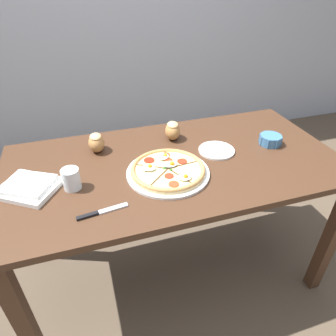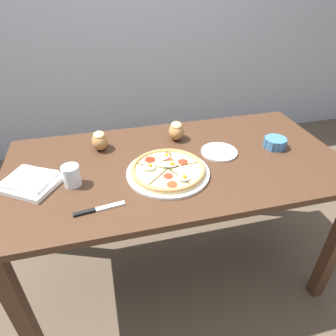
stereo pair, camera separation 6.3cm
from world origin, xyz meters
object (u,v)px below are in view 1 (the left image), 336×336
at_px(dining_table, 175,179).
at_px(napkin_folded, 28,187).
at_px(knife_main, 102,212).
at_px(water_glass, 71,180).
at_px(bread_piece_mid, 173,130).
at_px(pizza, 168,170).
at_px(bread_piece_near, 96,142).
at_px(ramekin_bowl, 270,139).
at_px(side_saucer, 217,150).

relative_size(dining_table, napkin_folded, 5.39).
height_order(knife_main, water_glass, water_glass).
bearing_deg(bread_piece_mid, pizza, -111.90).
xyz_separation_m(dining_table, knife_main, (-0.37, -0.25, 0.11)).
relative_size(pizza, napkin_folded, 1.26).
relative_size(napkin_folded, water_glass, 3.25).
distance_m(napkin_folded, bread_piece_near, 0.38).
bearing_deg(ramekin_bowl, napkin_folded, -178.41).
distance_m(ramekin_bowl, knife_main, 0.91).
bearing_deg(bread_piece_mid, ramekin_bowl, -24.08).
height_order(dining_table, napkin_folded, napkin_folded).
bearing_deg(side_saucer, bread_piece_near, 161.99).
height_order(bread_piece_mid, knife_main, bread_piece_mid).
bearing_deg(bread_piece_mid, bread_piece_near, -179.03).
bearing_deg(water_glass, napkin_folded, 166.78).
relative_size(napkin_folded, bread_piece_near, 2.78).
height_order(bread_piece_mid, side_saucer, bread_piece_mid).
bearing_deg(side_saucer, knife_main, -155.22).
height_order(pizza, side_saucer, pizza).
height_order(napkin_folded, side_saucer, napkin_folded).
bearing_deg(dining_table, pizza, -125.16).
bearing_deg(napkin_folded, pizza, -6.18).
bearing_deg(knife_main, ramekin_bowl, 8.56).
bearing_deg(ramekin_bowl, pizza, -170.71).
xyz_separation_m(dining_table, napkin_folded, (-0.63, -0.02, 0.12)).
xyz_separation_m(dining_table, bread_piece_mid, (0.06, 0.21, 0.15)).
bearing_deg(ramekin_bowl, bread_piece_mid, 155.92).
xyz_separation_m(ramekin_bowl, side_saucer, (-0.29, 0.02, -0.02)).
bearing_deg(dining_table, ramekin_bowl, 0.77).
bearing_deg(side_saucer, bread_piece_mid, 131.38).
height_order(ramekin_bowl, knife_main, ramekin_bowl).
distance_m(knife_main, side_saucer, 0.65).
xyz_separation_m(pizza, bread_piece_near, (-0.27, 0.29, 0.03)).
xyz_separation_m(pizza, water_glass, (-0.40, 0.02, 0.02)).
relative_size(dining_table, bread_piece_mid, 13.09).
bearing_deg(side_saucer, water_glass, -172.71).
height_order(pizza, bread_piece_near, bread_piece_near).
height_order(bread_piece_near, knife_main, bread_piece_near).
height_order(dining_table, side_saucer, side_saucer).
xyz_separation_m(knife_main, side_saucer, (0.59, 0.27, 0.00)).
bearing_deg(dining_table, knife_main, -145.80).
xyz_separation_m(napkin_folded, side_saucer, (0.85, 0.05, -0.01)).
relative_size(bread_piece_near, side_saucer, 0.59).
bearing_deg(water_glass, ramekin_bowl, 4.22).
bearing_deg(knife_main, bread_piece_near, 77.78).
xyz_separation_m(bread_piece_near, side_saucer, (0.55, -0.18, -0.04)).
height_order(ramekin_bowl, water_glass, water_glass).
bearing_deg(bread_piece_mid, water_glass, -152.16).
relative_size(dining_table, ramekin_bowl, 13.61).
bearing_deg(pizza, bread_piece_mid, 68.10).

